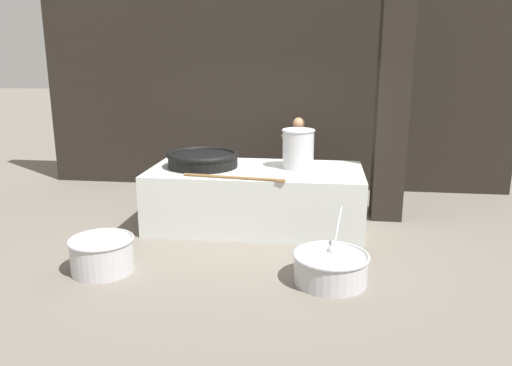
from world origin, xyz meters
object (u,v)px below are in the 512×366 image
(prep_bowl_vegetables, at_px, (331,266))
(cook, at_px, (298,157))
(prep_bowl_meat, at_px, (102,253))
(giant_wok_near, at_px, (203,159))
(stock_pot, at_px, (298,148))

(prep_bowl_vegetables, bearing_deg, cook, 99.78)
(prep_bowl_meat, bearing_deg, prep_bowl_vegetables, 1.08)
(prep_bowl_vegetables, bearing_deg, prep_bowl_meat, -178.92)
(giant_wok_near, xyz_separation_m, stock_pot, (1.41, 0.09, 0.18))
(cook, bearing_deg, prep_bowl_vegetables, 113.58)
(stock_pot, distance_m, cook, 1.22)
(stock_pot, height_order, prep_bowl_vegetables, stock_pot)
(giant_wok_near, relative_size, prep_bowl_vegetables, 0.96)
(giant_wok_near, bearing_deg, stock_pot, 3.59)
(giant_wok_near, xyz_separation_m, prep_bowl_vegetables, (1.89, -1.87, -0.80))
(giant_wok_near, xyz_separation_m, prep_bowl_meat, (-0.78, -1.92, -0.77))
(stock_pot, xyz_separation_m, prep_bowl_vegetables, (0.48, -1.96, -0.98))
(stock_pot, xyz_separation_m, prep_bowl_meat, (-2.20, -2.01, -0.95))
(stock_pot, bearing_deg, giant_wok_near, -176.41)
(stock_pot, height_order, prep_bowl_meat, stock_pot)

